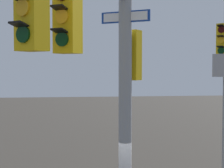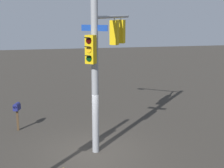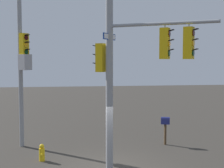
{
  "view_description": "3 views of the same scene",
  "coord_description": "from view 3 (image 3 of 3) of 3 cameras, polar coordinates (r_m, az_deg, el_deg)",
  "views": [
    {
      "loc": [
        1.25,
        7.14,
        4.11
      ],
      "look_at": [
        0.38,
        -0.23,
        3.74
      ],
      "focal_mm": 54.31,
      "sensor_mm": 36.0,
      "label": 1
    },
    {
      "loc": [
        -1.77,
        -12.65,
        5.78
      ],
      "look_at": [
        0.72,
        -0.51,
        3.02
      ],
      "focal_mm": 52.04,
      "sensor_mm": 36.0,
      "label": 2
    },
    {
      "loc": [
        12.86,
        -1.67,
        4.33
      ],
      "look_at": [
        0.31,
        0.1,
        3.38
      ],
      "focal_mm": 53.84,
      "sensor_mm": 36.0,
      "label": 3
    }
  ],
  "objects": [
    {
      "name": "main_signal_pole_assembly",
      "position": [
        12.74,
        2.28,
        6.5
      ],
      "size": [
        5.08,
        4.05,
        8.85
      ],
      "rotation": [
        0.0,
        0.0,
        0.99
      ],
      "color": "gray",
      "rests_on": "ground"
    },
    {
      "name": "fire_hydrant",
      "position": [
        14.82,
        -11.82,
        -11.39
      ],
      "size": [
        0.38,
        0.24,
        0.73
      ],
      "color": "yellow",
      "rests_on": "ground"
    },
    {
      "name": "mailbox",
      "position": [
        17.21,
        9.04,
        -6.54
      ],
      "size": [
        0.36,
        0.49,
        1.41
      ],
      "rotation": [
        0.0,
        0.0,
        5.98
      ],
      "color": "#4C3823",
      "rests_on": "ground"
    },
    {
      "name": "secondary_pole_assembly",
      "position": [
        16.81,
        -14.96,
        3.11
      ],
      "size": [
        0.73,
        0.7,
        7.15
      ],
      "rotation": [
        0.0,
        0.0,
        0.73
      ],
      "color": "gray",
      "rests_on": "ground"
    }
  ]
}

